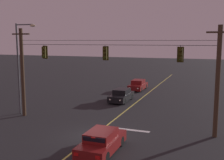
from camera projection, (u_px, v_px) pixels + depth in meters
ground_plane at (93, 136)px, 19.83m from camera, size 180.00×180.00×0.00m
lane_centre_stripe at (129, 108)px, 28.12m from camera, size 0.14×60.00×0.01m
stop_bar_paint at (128, 130)px, 21.34m from camera, size 3.40×0.36×0.01m
signal_span_assembly at (108, 75)px, 21.97m from camera, size 18.11×0.32×7.85m
traffic_light_leftmost at (44, 52)px, 23.70m from camera, size 0.48×0.41×1.22m
traffic_light_left_inner at (105, 53)px, 21.78m from camera, size 0.48×0.41×1.22m
traffic_light_centre at (180, 55)px, 19.80m from camera, size 0.48×0.41×1.22m
car_waiting_near_lane at (102, 142)px, 16.96m from camera, size 1.80×4.33×1.39m
car_oncoming_lead at (121, 95)px, 31.27m from camera, size 1.80×4.42×1.39m
car_oncoming_trailing at (138, 85)px, 38.43m from camera, size 1.80×4.42×1.39m
street_lamp_corner at (21, 61)px, 25.24m from camera, size 2.11×0.30×8.30m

